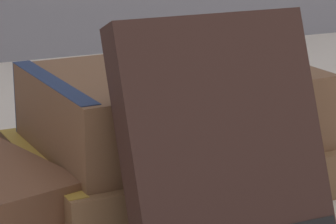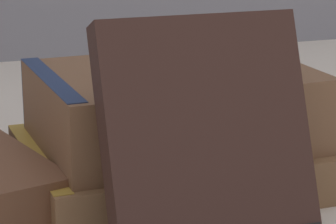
{
  "view_description": "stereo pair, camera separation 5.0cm",
  "coord_description": "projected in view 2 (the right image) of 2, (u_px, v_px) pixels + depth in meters",
  "views": [
    {
      "loc": [
        -0.22,
        -0.46,
        0.2
      ],
      "look_at": [
        -0.02,
        -0.01,
        0.05
      ],
      "focal_mm": 85.0,
      "sensor_mm": 36.0,
      "label": 1
    },
    {
      "loc": [
        -0.18,
        -0.48,
        0.2
      ],
      "look_at": [
        -0.02,
        -0.01,
        0.05
      ],
      "focal_mm": 85.0,
      "sensor_mm": 36.0,
      "label": 2
    }
  ],
  "objects": [
    {
      "name": "book_flat_top",
      "position": [
        165.0,
        106.0,
        0.53
      ],
      "size": [
        0.18,
        0.14,
        0.05
      ],
      "rotation": [
        0.0,
        0.0,
        0.04
      ],
      "color": "brown",
      "rests_on": "book_flat_bottom"
    },
    {
      "name": "book_leaning_front",
      "position": [
        207.0,
        146.0,
        0.43
      ],
      "size": [
        0.11,
        0.07,
        0.13
      ],
      "rotation": [
        -0.38,
        0.0,
        0.0
      ],
      "color": "#331E19",
      "rests_on": "ground_plane"
    },
    {
      "name": "book_flat_bottom",
      "position": [
        158.0,
        163.0,
        0.54
      ],
      "size": [
        0.19,
        0.15,
        0.03
      ],
      "rotation": [
        0.0,
        0.0,
        0.03
      ],
      "color": "brown",
      "rests_on": "ground_plane"
    },
    {
      "name": "ground_plane",
      "position": [
        185.0,
        182.0,
        0.55
      ],
      "size": [
        3.0,
        3.0,
        0.0
      ],
      "primitive_type": "plane",
      "color": "beige"
    },
    {
      "name": "pocket_watch",
      "position": [
        246.0,
        66.0,
        0.52
      ],
      "size": [
        0.05,
        0.05,
        0.01
      ],
      "color": "silver",
      "rests_on": "book_flat_top"
    },
    {
      "name": "reading_glasses",
      "position": [
        11.0,
        139.0,
        0.63
      ],
      "size": [
        0.1,
        0.07,
        0.0
      ],
      "rotation": [
        0.0,
        0.0,
        0.39
      ],
      "color": "black",
      "rests_on": "ground_plane"
    }
  ]
}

